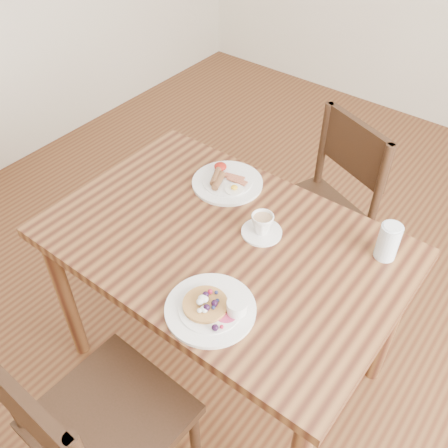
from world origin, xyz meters
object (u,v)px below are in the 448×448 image
object	(u,v)px
pancake_plate	(212,308)
water_glass	(388,242)
breakfast_plate	(226,181)
chair_far	(321,207)
dining_table	(224,259)
teacup_saucer	(262,226)
chair_near	(94,425)

from	to	relation	value
pancake_plate	water_glass	xyz separation A→B (m)	(0.30, 0.52, 0.05)
water_glass	breakfast_plate	bearing A→B (deg)	-178.64
chair_far	pancake_plate	xyz separation A→B (m)	(0.10, -0.89, 0.27)
dining_table	pancake_plate	bearing A→B (deg)	-58.66
dining_table	teacup_saucer	bearing A→B (deg)	51.05
pancake_plate	teacup_saucer	size ratio (longest dim) A/B	1.93
pancake_plate	teacup_saucer	world-z (taller)	teacup_saucer
chair_near	dining_table	bearing A→B (deg)	92.94
chair_near	pancake_plate	size ratio (longest dim) A/B	3.26
breakfast_plate	water_glass	world-z (taller)	water_glass
pancake_plate	teacup_saucer	xyz separation A→B (m)	(-0.07, 0.36, 0.02)
dining_table	water_glass	xyz separation A→B (m)	(0.46, 0.26, 0.16)
breakfast_plate	teacup_saucer	bearing A→B (deg)	-28.46
chair_near	pancake_plate	bearing A→B (deg)	71.79
teacup_saucer	breakfast_plate	bearing A→B (deg)	151.54
teacup_saucer	dining_table	bearing A→B (deg)	-128.95
chair_far	breakfast_plate	size ratio (longest dim) A/B	3.26
chair_far	teacup_saucer	bearing A→B (deg)	115.00
dining_table	chair_far	xyz separation A→B (m)	(0.05, 0.63, -0.16)
chair_far	pancake_plate	world-z (taller)	chair_far
chair_near	breakfast_plate	size ratio (longest dim) A/B	3.26
chair_near	chair_far	size ratio (longest dim) A/B	1.00
pancake_plate	chair_near	bearing A→B (deg)	-109.84
chair_near	chair_far	xyz separation A→B (m)	(0.04, 1.28, 0.00)
dining_table	teacup_saucer	distance (m)	0.19
pancake_plate	water_glass	world-z (taller)	water_glass
dining_table	chair_far	bearing A→B (deg)	85.10
breakfast_plate	teacup_saucer	size ratio (longest dim) A/B	1.93
breakfast_plate	water_glass	xyz separation A→B (m)	(0.64, 0.02, 0.05)
dining_table	pancake_plate	size ratio (longest dim) A/B	4.44
teacup_saucer	water_glass	bearing A→B (deg)	22.63
chair_near	teacup_saucer	size ratio (longest dim) A/B	6.29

